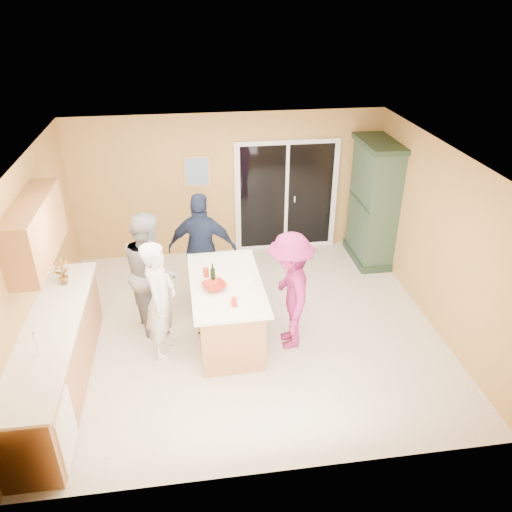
{
  "coord_description": "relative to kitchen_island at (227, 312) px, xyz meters",
  "views": [
    {
      "loc": [
        -0.71,
        -5.93,
        4.47
      ],
      "look_at": [
        0.15,
        0.1,
        1.15
      ],
      "focal_mm": 35.0,
      "sensor_mm": 36.0,
      "label": 1
    }
  ],
  "objects": [
    {
      "name": "woman_grey",
      "position": [
        -1.04,
        0.52,
        0.46
      ],
      "size": [
        0.91,
        1.03,
        1.79
      ],
      "primitive_type": "imported",
      "rotation": [
        0.0,
        0.0,
        1.87
      ],
      "color": "gray",
      "rests_on": "floor"
    },
    {
      "name": "white_plate",
      "position": [
        0.29,
        -0.01,
        0.51
      ],
      "size": [
        0.25,
        0.25,
        0.02
      ],
      "primitive_type": "cylinder",
      "rotation": [
        0.0,
        0.0,
        -0.07
      ],
      "color": "white",
      "rests_on": "kitchen_island"
    },
    {
      "name": "woman_white",
      "position": [
        -0.88,
        -0.17,
        0.4
      ],
      "size": [
        0.54,
        0.69,
        1.69
      ],
      "primitive_type": "imported",
      "rotation": [
        0.0,
        0.0,
        1.33
      ],
      "color": "silver",
      "rests_on": "floor"
    },
    {
      "name": "woman_magenta",
      "position": [
        0.84,
        -0.22,
        0.41
      ],
      "size": [
        0.68,
        1.12,
        1.7
      ],
      "primitive_type": "imported",
      "rotation": [
        0.0,
        0.0,
        -1.61
      ],
      "color": "#98214F",
      "rests_on": "floor"
    },
    {
      "name": "wall_left",
      "position": [
        -2.45,
        0.19,
        0.86
      ],
      "size": [
        0.1,
        5.0,
        2.6
      ],
      "primitive_type": "cube",
      "color": "#ECBC61",
      "rests_on": "ground"
    },
    {
      "name": "wall_back",
      "position": [
        0.3,
        2.69,
        0.86
      ],
      "size": [
        5.5,
        0.1,
        2.6
      ],
      "primitive_type": "cube",
      "color": "#ECBC61",
      "rests_on": "ground"
    },
    {
      "name": "woman_navy",
      "position": [
        -0.27,
        1.07,
        0.46
      ],
      "size": [
        1.12,
        0.63,
        1.8
      ],
      "primitive_type": "imported",
      "rotation": [
        0.0,
        0.0,
        2.95
      ],
      "color": "#1C223D",
      "rests_on": "floor"
    },
    {
      "name": "tumbler_far",
      "position": [
        0.05,
        -0.57,
        0.55
      ],
      "size": [
        0.09,
        0.09,
        0.11
      ],
      "primitive_type": "cylinder",
      "rotation": [
        0.0,
        0.0,
        -0.31
      ],
      "color": "red",
      "rests_on": "kitchen_island"
    },
    {
      "name": "wall_front",
      "position": [
        0.3,
        -2.31,
        0.86
      ],
      "size": [
        5.5,
        0.1,
        2.6
      ],
      "primitive_type": "cube",
      "color": "#ECBC61",
      "rests_on": "ground"
    },
    {
      "name": "green_hutch",
      "position": [
        2.79,
        2.02,
        0.63
      ],
      "size": [
        0.63,
        1.2,
        2.2
      ],
      "color": "#203423",
      "rests_on": "floor"
    },
    {
      "name": "left_cabinet_run",
      "position": [
        -2.15,
        -0.86,
        0.02
      ],
      "size": [
        0.65,
        3.05,
        1.24
      ],
      "color": "#B87747",
      "rests_on": "floor"
    },
    {
      "name": "wine_bottle",
      "position": [
        -0.17,
        0.02,
        0.61
      ],
      "size": [
        0.07,
        0.07,
        0.29
      ],
      "rotation": [
        0.0,
        0.0,
        0.09
      ],
      "color": "black",
      "rests_on": "kitchen_island"
    },
    {
      "name": "floor",
      "position": [
        0.3,
        0.19,
        -0.44
      ],
      "size": [
        5.5,
        5.5,
        0.0
      ],
      "primitive_type": "plane",
      "color": "white",
      "rests_on": "ground"
    },
    {
      "name": "ceiling",
      "position": [
        0.3,
        0.19,
        2.16
      ],
      "size": [
        5.5,
        5.0,
        0.1
      ],
      "primitive_type": "cube",
      "color": "white",
      "rests_on": "wall_back"
    },
    {
      "name": "framed_picture",
      "position": [
        -0.25,
        2.66,
        1.16
      ],
      "size": [
        0.46,
        0.04,
        0.56
      ],
      "color": "tan",
      "rests_on": "wall_back"
    },
    {
      "name": "tumbler_near",
      "position": [
        -0.26,
        0.2,
        0.56
      ],
      "size": [
        0.09,
        0.09,
        0.12
      ],
      "primitive_type": "cylinder",
      "rotation": [
        0.0,
        0.0,
        0.03
      ],
      "color": "red",
      "rests_on": "kitchen_island"
    },
    {
      "name": "serving_bowl",
      "position": [
        -0.17,
        -0.13,
        0.53
      ],
      "size": [
        0.4,
        0.4,
        0.08
      ],
      "primitive_type": "imported",
      "rotation": [
        0.0,
        0.0,
        0.37
      ],
      "color": "red",
      "rests_on": "kitchen_island"
    },
    {
      "name": "tulip_vase",
      "position": [
        -2.15,
        0.25,
        0.7
      ],
      "size": [
        0.23,
        0.18,
        0.39
      ],
      "primitive_type": "imported",
      "rotation": [
        0.0,
        0.0,
        0.23
      ],
      "color": "red",
      "rests_on": "left_cabinet_run"
    },
    {
      "name": "sliding_door",
      "position": [
        1.35,
        2.65,
        0.61
      ],
      "size": [
        1.9,
        0.07,
        2.1
      ],
      "color": "white",
      "rests_on": "floor"
    },
    {
      "name": "upper_cabinets",
      "position": [
        -2.28,
        -0.01,
        1.44
      ],
      "size": [
        0.35,
        1.6,
        0.75
      ],
      "primitive_type": "cube",
      "color": "#B87747",
      "rests_on": "wall_left"
    },
    {
      "name": "kitchen_island",
      "position": [
        0.0,
        0.0,
        0.0
      ],
      "size": [
        1.01,
        1.8,
        0.94
      ],
      "rotation": [
        0.0,
        0.0,
        0.02
      ],
      "color": "#B87747",
      "rests_on": "floor"
    },
    {
      "name": "wall_right",
      "position": [
        3.05,
        0.19,
        0.86
      ],
      "size": [
        0.1,
        5.0,
        2.6
      ],
      "primitive_type": "cube",
      "color": "#ECBC61",
      "rests_on": "ground"
    }
  ]
}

